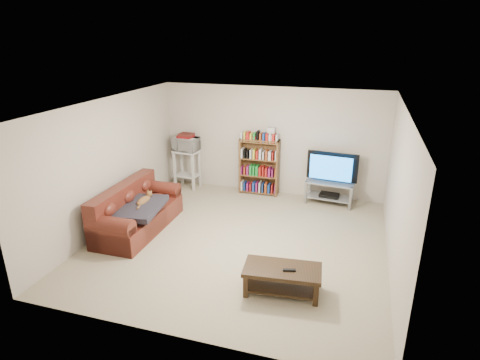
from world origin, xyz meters
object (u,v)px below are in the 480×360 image
(coffee_table, at_px, (282,275))
(tv_stand, at_px, (330,189))
(sofa, at_px, (135,214))
(bookshelf, at_px, (259,166))

(coffee_table, distance_m, tv_stand, 3.43)
(sofa, height_order, bookshelf, bookshelf)
(sofa, distance_m, coffee_table, 3.22)
(sofa, distance_m, bookshelf, 3.00)
(bookshelf, bearing_deg, coffee_table, -71.18)
(sofa, bearing_deg, coffee_table, -20.90)
(coffee_table, relative_size, tv_stand, 1.08)
(sofa, distance_m, tv_stand, 4.05)
(coffee_table, height_order, bookshelf, bookshelf)
(bookshelf, bearing_deg, tv_stand, -5.36)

